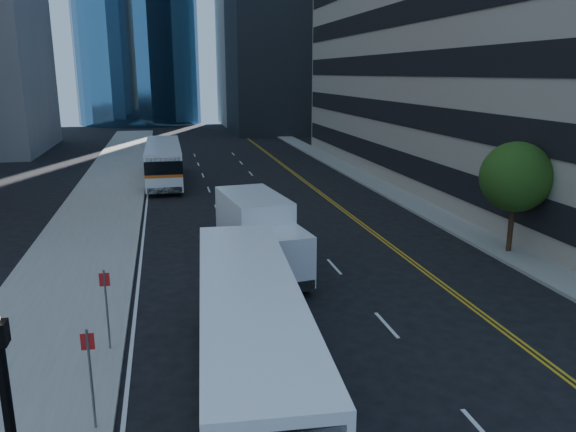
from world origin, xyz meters
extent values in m
plane|color=black|center=(0.00, 0.00, 0.00)|extent=(160.00, 160.00, 0.00)
cube|color=gray|center=(-10.50, 25.00, 0.07)|extent=(5.00, 90.00, 0.15)
cube|color=gray|center=(9.00, 25.00, 0.07)|extent=(2.00, 90.00, 0.15)
cylinder|color=#332114|center=(9.00, 8.00, 1.25)|extent=(0.24, 0.24, 2.20)
sphere|color=#183F12|center=(9.00, 8.00, 3.65)|extent=(3.20, 3.20, 3.20)
cube|color=white|center=(-4.55, -0.91, 0.86)|extent=(3.25, 11.64, 1.05)
cube|color=red|center=(-4.55, -0.91, 1.48)|extent=(3.27, 11.66, 0.21)
cube|color=black|center=(-4.55, -0.91, 2.01)|extent=(3.27, 11.66, 0.86)
cube|color=white|center=(-4.55, -0.91, 2.73)|extent=(3.25, 11.64, 0.48)
cylinder|color=black|center=(-5.47, 2.22, 0.48)|extent=(0.35, 0.97, 0.96)
cylinder|color=black|center=(-3.23, 2.07, 0.48)|extent=(0.35, 0.97, 0.96)
cube|color=white|center=(-6.60, 29.50, 0.87)|extent=(2.55, 11.62, 1.06)
cube|color=#DC5C14|center=(-6.60, 29.50, 1.50)|extent=(2.57, 11.64, 0.21)
cube|color=black|center=(-6.60, 29.50, 2.03)|extent=(2.57, 11.64, 0.87)
cube|color=white|center=(-6.60, 29.50, 2.76)|extent=(2.55, 11.62, 0.48)
cylinder|color=black|center=(-7.75, 26.02, 0.48)|extent=(0.29, 0.97, 0.97)
cylinder|color=black|center=(-5.47, 26.01, 0.48)|extent=(0.29, 0.97, 0.97)
cylinder|color=black|center=(-7.73, 32.60, 0.48)|extent=(0.29, 0.97, 0.97)
cylinder|color=black|center=(-5.45, 32.59, 0.48)|extent=(0.29, 0.97, 0.97)
cube|color=silver|center=(-2.46, 5.66, 1.38)|extent=(2.53, 2.37, 1.99)
cube|color=black|center=(-2.35, 4.77, 1.76)|extent=(2.07, 0.33, 1.04)
cube|color=silver|center=(-2.89, 8.96, 1.95)|extent=(2.85, 4.81, 2.47)
cube|color=black|center=(-2.76, 7.92, 0.52)|extent=(2.47, 6.43, 0.24)
cylinder|color=black|center=(-3.45, 5.34, 0.46)|extent=(0.38, 0.94, 0.91)
cylinder|color=black|center=(-1.43, 5.61, 0.46)|extent=(0.38, 0.94, 0.91)
cylinder|color=black|center=(-4.06, 10.05, 0.46)|extent=(0.38, 0.94, 0.91)
cylinder|color=black|center=(-2.04, 10.31, 0.46)|extent=(0.38, 0.94, 0.91)
camera|label=1|loc=(-6.47, -14.22, 8.21)|focal=35.00mm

